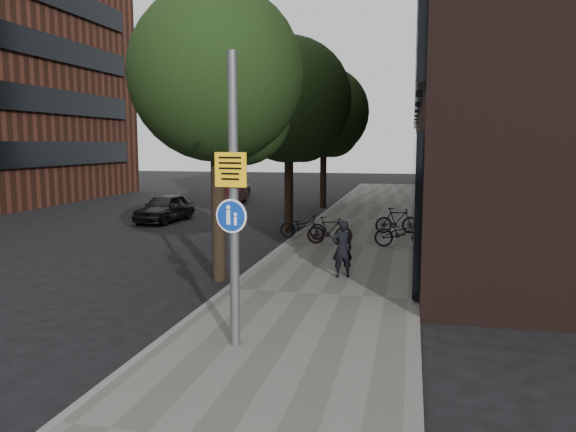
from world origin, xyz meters
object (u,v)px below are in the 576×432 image
(pedestrian, at_px, (342,249))
(parked_bike_facade_near, at_px, (402,233))
(parked_car_near, at_px, (165,208))
(signpost, at_px, (234,201))

(pedestrian, distance_m, parked_bike_facade_near, 4.97)
(parked_bike_facade_near, height_order, parked_car_near, parked_car_near)
(pedestrian, relative_size, parked_car_near, 0.40)
(pedestrian, relative_size, parked_bike_facade_near, 0.81)
(signpost, height_order, pedestrian, signpost)
(signpost, distance_m, parked_bike_facade_near, 10.62)
(parked_car_near, bearing_deg, pedestrian, -41.20)
(parked_bike_facade_near, bearing_deg, signpost, 158.43)
(parked_bike_facade_near, xyz_separation_m, parked_car_near, (-10.84, 4.87, 0.04))
(signpost, distance_m, parked_car_near, 17.18)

